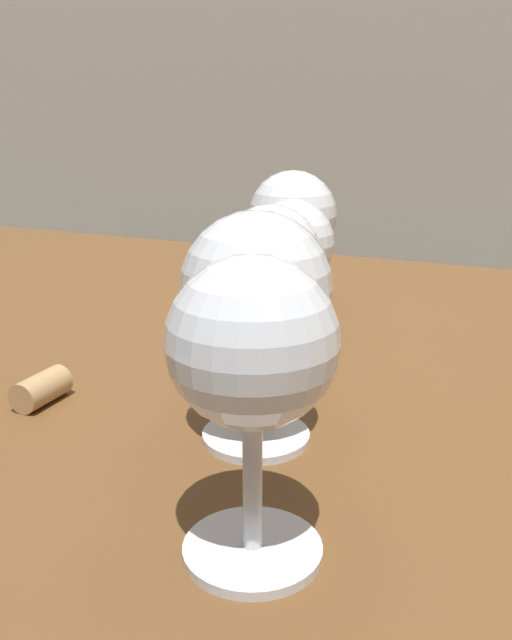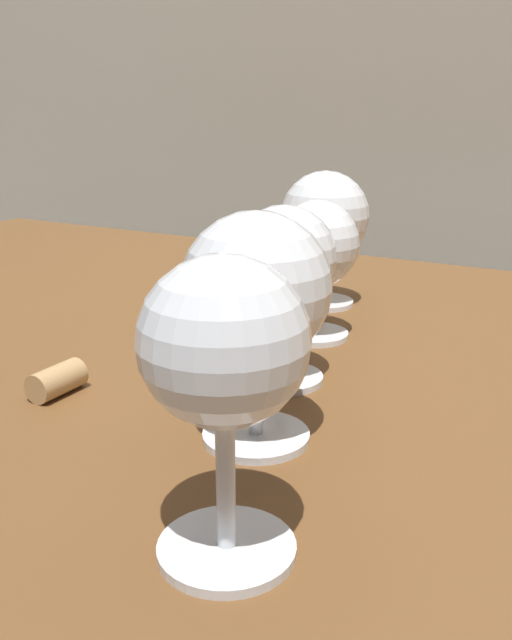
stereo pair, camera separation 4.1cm
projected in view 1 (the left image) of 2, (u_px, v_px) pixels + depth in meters
dining_table at (270, 428)px, 0.63m from camera, size 1.55×0.79×0.70m
wine_glass_pinot at (252, 352)px, 0.29m from camera, size 0.08×0.08×0.14m
wine_glass_chardonnay at (256, 293)px, 0.40m from camera, size 0.09×0.09×0.14m
wine_glass_merlot at (270, 261)px, 0.50m from camera, size 0.08×0.08×0.13m
wine_glass_rose at (291, 246)px, 0.60m from camera, size 0.08×0.08×0.12m
wine_glass_port at (293, 218)px, 0.71m from camera, size 0.09×0.09×0.14m
cork at (41, 389)px, 0.48m from camera, size 0.02×0.04×0.02m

